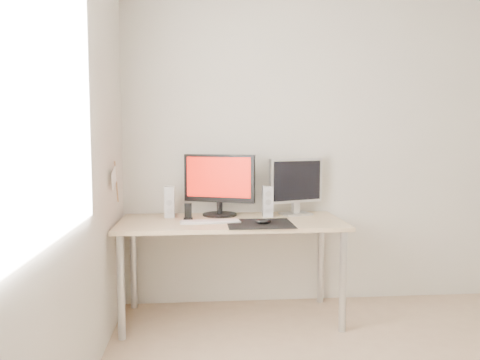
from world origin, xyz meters
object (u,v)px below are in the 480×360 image
main_monitor (219,182)px  speaker_left (170,202)px  keyboard (210,222)px  phone_dock (188,215)px  speaker_right (267,201)px  mouse (263,221)px  second_monitor (296,184)px  desk (231,231)px

main_monitor → speaker_left: main_monitor is taller
keyboard → phone_dock: size_ratio=3.60×
main_monitor → speaker_right: bearing=-11.4°
main_monitor → speaker_right: 0.39m
mouse → phone_dock: size_ratio=0.91×
speaker_right → phone_dock: size_ratio=1.95×
main_monitor → speaker_left: 0.40m
speaker_left → phone_dock: (0.14, -0.10, -0.08)m
keyboard → phone_dock: bearing=136.8°
second_monitor → speaker_right: 0.27m
desk → second_monitor: 0.63m
desk → keyboard: bearing=-149.9°
speaker_right → desk: bearing=-155.8°
main_monitor → keyboard: main_monitor is taller
mouse → main_monitor: 0.54m
main_monitor → keyboard: (-0.08, -0.29, -0.25)m
desk → second_monitor: (0.51, 0.20, 0.32)m
mouse → speaker_right: bearing=76.8°
keyboard → phone_dock: (-0.16, 0.15, 0.03)m
phone_dock → main_monitor: bearing=31.3°
second_monitor → speaker_right: (-0.23, -0.07, -0.13)m
desk → phone_dock: size_ratio=13.52×
speaker_left → keyboard: 0.40m
main_monitor → second_monitor: (0.59, -0.00, -0.01)m
desk → main_monitor: 0.39m
speaker_right → phone_dock: 0.60m
phone_dock → second_monitor: bearing=9.6°
main_monitor → speaker_left: size_ratio=2.30×
main_monitor → speaker_right: main_monitor is taller
second_monitor → keyboard: 0.76m
desk → speaker_right: bearing=24.2°
speaker_left → keyboard: speaker_left is taller
keyboard → main_monitor: bearing=75.1°
mouse → main_monitor: bearing=126.0°
speaker_left → phone_dock: bearing=-36.7°
keyboard → speaker_left: bearing=139.7°
mouse → speaker_left: size_ratio=0.47×
desk → phone_dock: bearing=169.4°
speaker_right → speaker_left: bearing=177.3°
desk → keyboard: size_ratio=3.75×
main_monitor → speaker_left: bearing=-174.2°
desk → speaker_left: speaker_left is taller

